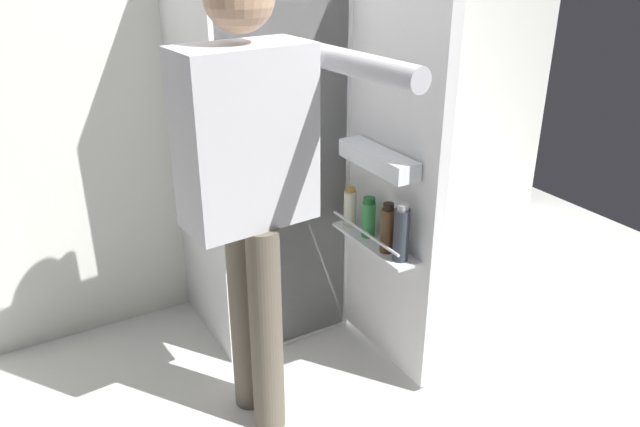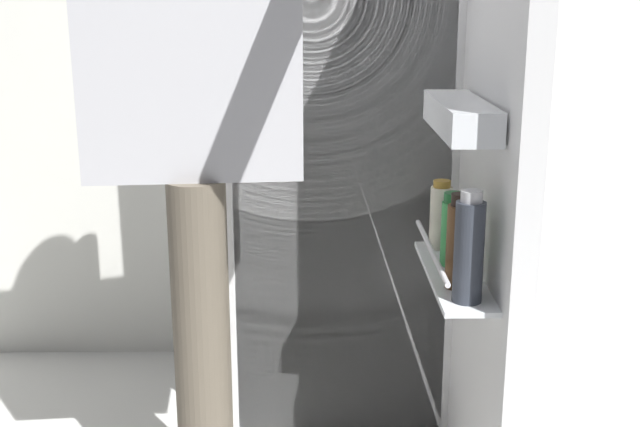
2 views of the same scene
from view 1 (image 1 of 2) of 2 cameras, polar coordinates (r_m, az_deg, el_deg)
The scene contains 4 objects.
ground_plane at distance 2.81m, azimuth -0.16°, elevation -14.45°, with size 5.02×5.02×0.00m, color silver.
kitchen_wall at distance 3.03m, azimuth -8.78°, elevation 14.32°, with size 4.40×0.10×2.49m, color silver.
refrigerator at distance 2.78m, azimuth -4.74°, elevation 5.89°, with size 0.66×1.17×1.77m.
person at distance 2.10m, azimuth -6.43°, elevation 3.81°, with size 0.60×0.74×1.70m.
Camera 1 is at (-1.08, -1.90, 1.76)m, focal length 34.70 mm.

